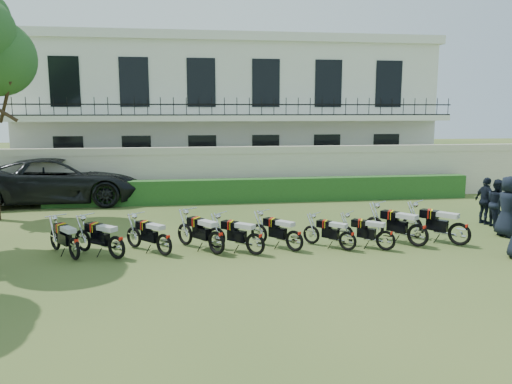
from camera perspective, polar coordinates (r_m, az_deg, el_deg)
ground at (r=14.16m, az=1.47°, el=-6.48°), size 100.00×100.00×0.00m
perimeter_wall at (r=21.73m, az=-1.98°, el=2.24°), size 30.00×0.35×2.30m
hedge at (r=21.16m, az=0.96°, el=0.21°), size 18.00×0.60×1.00m
building at (r=27.49m, az=-3.33°, el=9.03°), size 20.40×9.60×7.40m
motorcycle_0 at (r=13.75m, az=-20.08°, el=-5.53°), size 1.13×1.58×1.01m
motorcycle_1 at (r=13.49m, az=-15.67°, el=-5.50°), size 1.54×1.33×1.06m
motorcycle_2 at (r=13.53m, az=-10.46°, el=-5.34°), size 1.35×1.40×1.01m
motorcycle_3 at (r=13.44m, az=-4.54°, el=-5.16°), size 1.30×1.63×1.09m
motorcycle_4 at (r=13.35m, az=-0.07°, el=-5.35°), size 1.50×1.29×1.03m
motorcycle_5 at (r=13.73m, az=4.43°, el=-5.01°), size 1.31×1.42×1.01m
motorcycle_6 at (r=14.01m, az=10.45°, el=-4.99°), size 1.26×1.27×0.93m
motorcycle_7 at (r=14.25m, az=14.63°, el=-4.84°), size 1.40×1.21×0.97m
motorcycle_8 at (r=14.86m, az=18.05°, el=-4.12°), size 1.34×1.69×1.13m
motorcycle_9 at (r=15.39m, az=22.28°, el=-3.88°), size 1.44×1.66×1.14m
suv at (r=22.37m, az=-21.35°, el=1.27°), size 6.98×3.28×1.93m
officer_3 at (r=17.14m, az=26.87°, el=-1.48°), size 0.76×1.02×1.88m
officer_4 at (r=18.41m, az=25.87°, el=-1.15°), size 0.71×0.86×1.61m
officer_5 at (r=18.71m, az=24.77°, el=-0.92°), size 0.52×0.99×1.61m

